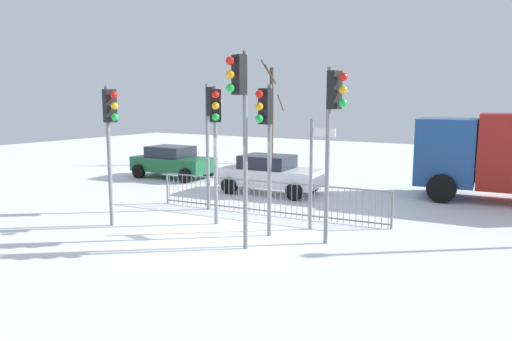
{
  "coord_description": "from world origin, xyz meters",
  "views": [
    {
      "loc": [
        7.2,
        -9.89,
        3.54
      ],
      "look_at": [
        -0.03,
        2.07,
        1.48
      ],
      "focal_mm": 33.28,
      "sensor_mm": 36.0,
      "label": 1
    }
  ],
  "objects": [
    {
      "name": "traffic_light_rear_left",
      "position": [
        -1.88,
        2.37,
        2.99
      ],
      "size": [
        0.56,
        0.36,
        4.07
      ],
      "rotation": [
        0.0,
        0.0,
        4.92
      ],
      "color": "slate",
      "rests_on": "ground"
    },
    {
      "name": "direction_sign_post",
      "position": [
        1.92,
        1.84,
        1.72
      ],
      "size": [
        0.78,
        0.18,
        3.06
      ],
      "rotation": [
        0.0,
        0.0,
        -0.16
      ],
      "color": "slate",
      "rests_on": "ground"
    },
    {
      "name": "traffic_light_foreground_right",
      "position": [
        2.88,
        0.82,
        3.18
      ],
      "size": [
        0.56,
        0.37,
        4.34
      ],
      "rotation": [
        0.0,
        0.0,
        4.45
      ],
      "color": "slate",
      "rests_on": "ground"
    },
    {
      "name": "car_white_trailing",
      "position": [
        -1.68,
        5.83,
        0.77
      ],
      "size": [
        3.9,
        2.13,
        1.47
      ],
      "rotation": [
        0.0,
        0.0,
        0.06
      ],
      "color": "silver",
      "rests_on": "ground"
    },
    {
      "name": "car_green_far",
      "position": [
        -7.34,
        6.71,
        0.77
      ],
      "size": [
        3.86,
        2.03,
        1.47
      ],
      "rotation": [
        0.0,
        0.0,
        0.03
      ],
      "color": "#195933",
      "rests_on": "ground"
    },
    {
      "name": "traffic_light_rear_right",
      "position": [
        -0.62,
        0.86,
        2.9
      ],
      "size": [
        0.45,
        0.48,
        3.95
      ],
      "rotation": [
        0.0,
        0.0,
        3.81
      ],
      "color": "slate",
      "rests_on": "ground"
    },
    {
      "name": "pedestrian_guard_railing",
      "position": [
        -0.01,
        2.71,
        0.55
      ],
      "size": [
        7.67,
        0.73,
        1.07
      ],
      "rotation": [
        0.0,
        0.0,
        0.09
      ],
      "color": "slate",
      "rests_on": "ground"
    },
    {
      "name": "bare_tree_left",
      "position": [
        -6.07,
        13.77,
        2.85
      ],
      "size": [
        1.23,
        1.22,
        5.84
      ],
      "color": "#473828",
      "rests_on": "ground"
    },
    {
      "name": "traffic_light_mid_left",
      "position": [
        -3.04,
        -0.73,
        2.9
      ],
      "size": [
        0.56,
        0.36,
        3.95
      ],
      "rotation": [
        0.0,
        0.0,
        4.47
      ],
      "color": "slate",
      "rests_on": "ground"
    },
    {
      "name": "traffic_light_mid_right",
      "position": [
        1.17,
        0.57,
        2.9
      ],
      "size": [
        0.35,
        0.56,
        3.95
      ],
      "rotation": [
        0.0,
        0.0,
        2.97
      ],
      "color": "slate",
      "rests_on": "ground"
    },
    {
      "name": "ground_plane",
      "position": [
        0.0,
        0.0,
        0.0
      ],
      "size": [
        60.0,
        60.0,
        0.0
      ],
      "primitive_type": "plane",
      "color": "white"
    },
    {
      "name": "traffic_light_foreground_left",
      "position": [
        1.2,
        -0.67,
        3.42
      ],
      "size": [
        0.38,
        0.54,
        4.67
      ],
      "rotation": [
        0.0,
        0.0,
        2.78
      ],
      "color": "slate",
      "rests_on": "ground"
    }
  ]
}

